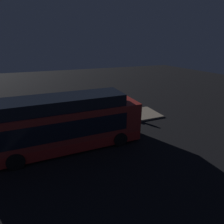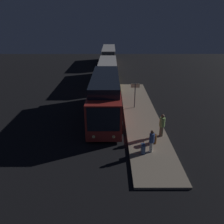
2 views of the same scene
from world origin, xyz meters
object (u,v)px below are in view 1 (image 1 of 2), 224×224
object	(u,v)px
suitcase	(131,115)
sign_post	(38,113)
trash_bin	(115,113)
passenger_waiting	(127,108)
passenger_boarding	(102,106)
bus_lead	(65,125)

from	to	relation	value
suitcase	sign_post	distance (m)	8.29
suitcase	trash_bin	world-z (taller)	suitcase
passenger_waiting	suitcase	distance (m)	0.80
suitcase	sign_post	size ratio (longest dim) A/B	0.35
passenger_boarding	trash_bin	bearing A→B (deg)	12.11
bus_lead	suitcase	xyz separation A→B (m)	(6.53, 2.65, -1.23)
passenger_boarding	sign_post	bearing A→B (deg)	-117.90
passenger_waiting	sign_post	distance (m)	8.08
bus_lead	passenger_boarding	size ratio (longest dim) A/B	5.89
bus_lead	suitcase	world-z (taller)	bus_lead
passenger_boarding	sign_post	size ratio (longest dim) A/B	0.70
bus_lead	passenger_waiting	distance (m)	7.17
bus_lead	trash_bin	size ratio (longest dim) A/B	15.99
passenger_waiting	sign_post	world-z (taller)	sign_post
passenger_waiting	trash_bin	size ratio (longest dim) A/B	2.46
bus_lead	sign_post	size ratio (longest dim) A/B	4.14
passenger_boarding	trash_bin	distance (m)	1.45
passenger_boarding	suitcase	bearing A→B (deg)	12.06
passenger_boarding	suitcase	xyz separation A→B (m)	(2.32, -1.69, -0.63)
sign_post	trash_bin	distance (m)	7.08
passenger_waiting	trash_bin	xyz separation A→B (m)	(-1.11, 0.36, -0.55)
sign_post	trash_bin	size ratio (longest dim) A/B	3.86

